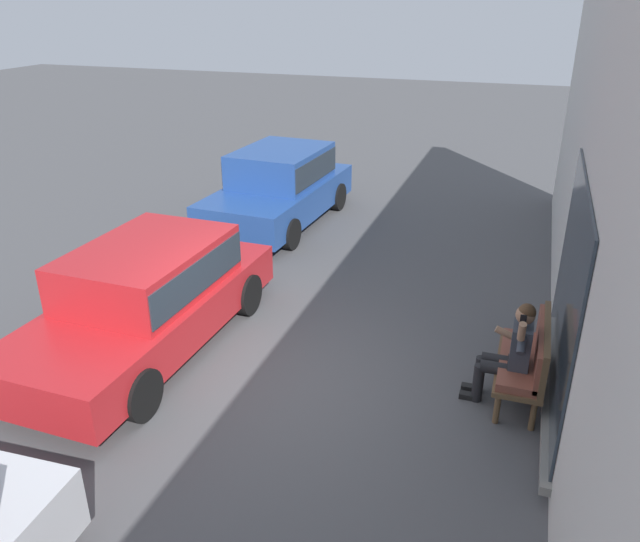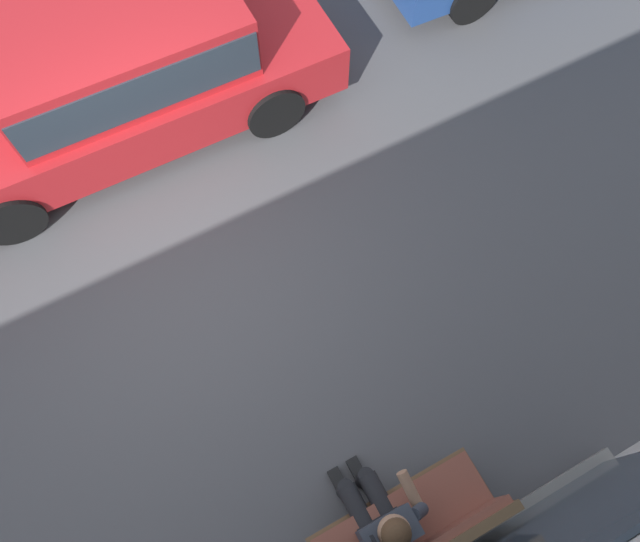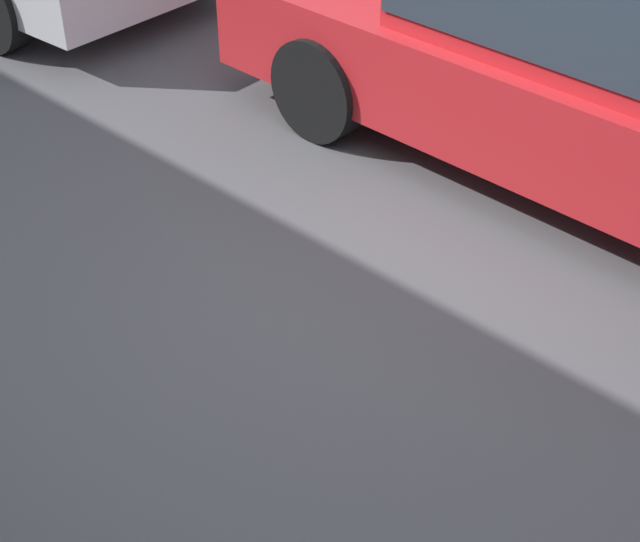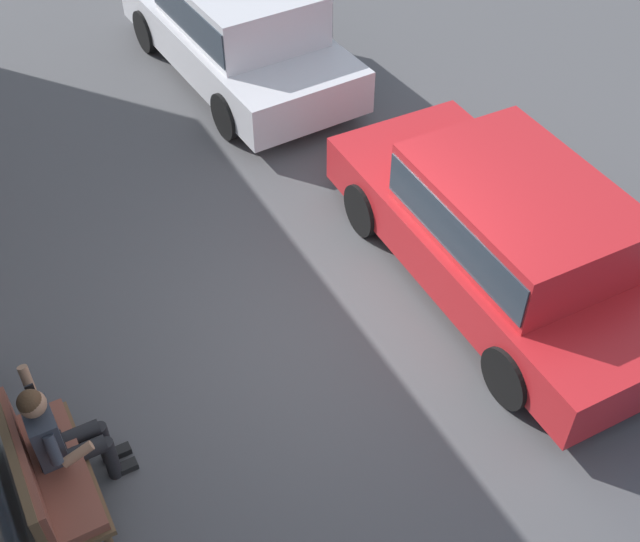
% 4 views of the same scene
% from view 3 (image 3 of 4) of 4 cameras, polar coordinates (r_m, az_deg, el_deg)
% --- Properties ---
extents(ground_plane, '(60.00, 60.00, 0.00)m').
position_cam_3_polar(ground_plane, '(4.55, 0.20, -2.52)').
color(ground_plane, '#4C4C4F').
extents(parked_car_mid, '(4.45, 1.94, 1.45)m').
position_cam_3_polar(parked_car_mid, '(5.53, 17.52, 12.69)').
color(parked_car_mid, red).
rests_on(parked_car_mid, ground_plane).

